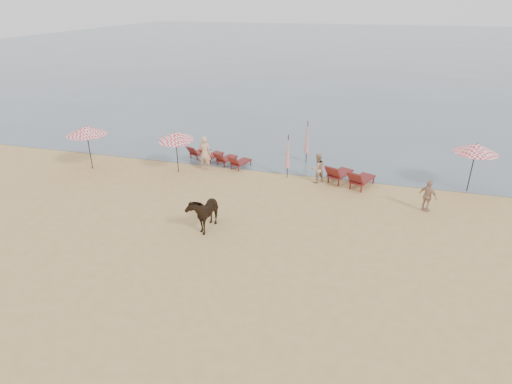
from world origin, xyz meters
TOP-DOWN VIEW (x-y plane):
  - ground at (0.00, 0.00)m, footprint 120.00×120.00m
  - sea at (0.00, 80.00)m, footprint 160.00×140.00m
  - lounger_cluster_left at (-3.88, 10.62)m, footprint 3.97×2.66m
  - lounger_cluster_right at (3.69, 9.45)m, footprint 2.58×2.54m
  - umbrella_open_left_a at (-10.41, 7.90)m, footprint 2.17×2.17m
  - umbrella_open_left_b at (-5.48, 8.69)m, footprint 1.87×1.91m
  - umbrella_open_right at (9.46, 10.26)m, footprint 2.05×2.05m
  - umbrella_closed_left at (1.04, 12.11)m, footprint 0.30×0.30m
  - umbrella_closed_right at (0.45, 9.58)m, footprint 0.29×0.29m
  - cow at (-1.76, 3.29)m, footprint 0.93×1.87m
  - beachgoer_left at (-4.19, 9.47)m, footprint 0.74×0.51m
  - beachgoer_right_a at (2.07, 9.37)m, footprint 0.96×0.95m
  - beachgoer_right_b at (7.29, 7.40)m, footprint 0.91×0.82m

SIDE VIEW (x-z plane):
  - ground at x=0.00m, z-range 0.00..0.00m
  - sea at x=0.00m, z-range -0.03..0.03m
  - lounger_cluster_left at x=-3.88m, z-range 0.11..0.69m
  - lounger_cluster_right at x=3.69m, z-range 0.14..0.85m
  - beachgoer_right_b at x=7.29m, z-range 0.00..1.49m
  - cow at x=-1.76m, z-range 0.00..1.54m
  - beachgoer_right_a at x=2.07m, z-range 0.00..1.56m
  - beachgoer_left at x=-4.19m, z-range 0.00..1.94m
  - umbrella_closed_right at x=0.45m, z-range 0.27..2.64m
  - umbrella_closed_left at x=1.04m, z-range 0.28..2.76m
  - umbrella_open_left_b at x=-5.48m, z-range 0.87..3.26m
  - umbrella_open_left_a at x=-10.41m, z-range 0.98..3.45m
  - umbrella_open_right at x=9.46m, z-range 1.00..3.50m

